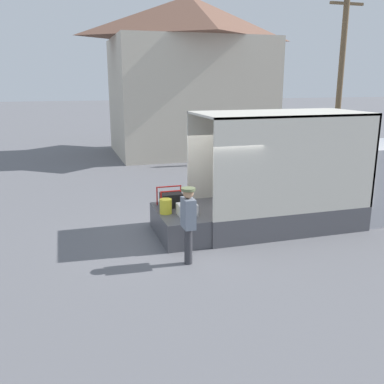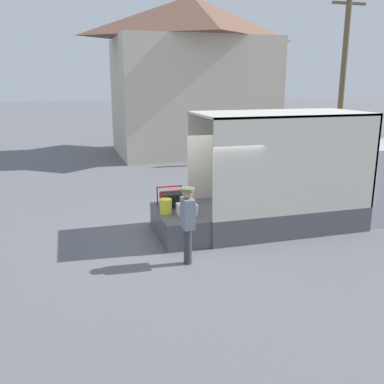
{
  "view_description": "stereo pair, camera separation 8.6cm",
  "coord_description": "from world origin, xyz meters",
  "px_view_note": "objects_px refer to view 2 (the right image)",
  "views": [
    {
      "loc": [
        -3.29,
        -10.23,
        3.97
      ],
      "look_at": [
        -0.25,
        -0.2,
        1.23
      ],
      "focal_mm": 40.0,
      "sensor_mm": 36.0,
      "label": 1
    },
    {
      "loc": [
        -3.21,
        -10.26,
        3.97
      ],
      "look_at": [
        -0.25,
        -0.2,
        1.23
      ],
      "focal_mm": 40.0,
      "sensor_mm": 36.0,
      "label": 2
    }
  ],
  "objects_px": {
    "portable_generator": "(172,199)",
    "worker_person": "(188,218)",
    "microwave": "(187,209)",
    "box_truck": "(334,189)",
    "orange_bucket": "(166,206)",
    "utility_pole": "(343,75)"
  },
  "relations": [
    {
      "from": "orange_bucket",
      "to": "utility_pole",
      "type": "bearing_deg",
      "value": 38.18
    },
    {
      "from": "box_truck",
      "to": "microwave",
      "type": "distance_m",
      "value": 4.5
    },
    {
      "from": "box_truck",
      "to": "microwave",
      "type": "bearing_deg",
      "value": -175.69
    },
    {
      "from": "portable_generator",
      "to": "worker_person",
      "type": "bearing_deg",
      "value": -95.14
    },
    {
      "from": "box_truck",
      "to": "worker_person",
      "type": "xyz_separation_m",
      "value": [
        -4.86,
        -1.73,
        0.11
      ]
    },
    {
      "from": "portable_generator",
      "to": "utility_pole",
      "type": "height_order",
      "value": "utility_pole"
    },
    {
      "from": "microwave",
      "to": "utility_pole",
      "type": "relative_size",
      "value": 0.06
    },
    {
      "from": "orange_bucket",
      "to": "worker_person",
      "type": "bearing_deg",
      "value": -86.21
    },
    {
      "from": "box_truck",
      "to": "portable_generator",
      "type": "bearing_deg",
      "value": 173.94
    },
    {
      "from": "orange_bucket",
      "to": "worker_person",
      "type": "distance_m",
      "value": 1.68
    },
    {
      "from": "microwave",
      "to": "box_truck",
      "type": "bearing_deg",
      "value": 4.31
    },
    {
      "from": "portable_generator",
      "to": "orange_bucket",
      "type": "relative_size",
      "value": 1.87
    },
    {
      "from": "box_truck",
      "to": "worker_person",
      "type": "distance_m",
      "value": 5.16
    },
    {
      "from": "microwave",
      "to": "portable_generator",
      "type": "distance_m",
      "value": 0.85
    },
    {
      "from": "orange_bucket",
      "to": "portable_generator",
      "type": "bearing_deg",
      "value": 60.77
    },
    {
      "from": "portable_generator",
      "to": "worker_person",
      "type": "distance_m",
      "value": 2.24
    },
    {
      "from": "portable_generator",
      "to": "box_truck",
      "type": "bearing_deg",
      "value": -6.06
    },
    {
      "from": "box_truck",
      "to": "utility_pole",
      "type": "bearing_deg",
      "value": 54.93
    },
    {
      "from": "portable_generator",
      "to": "worker_person",
      "type": "height_order",
      "value": "worker_person"
    },
    {
      "from": "box_truck",
      "to": "portable_generator",
      "type": "distance_m",
      "value": 4.69
    },
    {
      "from": "portable_generator",
      "to": "orange_bucket",
      "type": "height_order",
      "value": "portable_generator"
    },
    {
      "from": "worker_person",
      "to": "portable_generator",
      "type": "bearing_deg",
      "value": 84.86
    }
  ]
}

